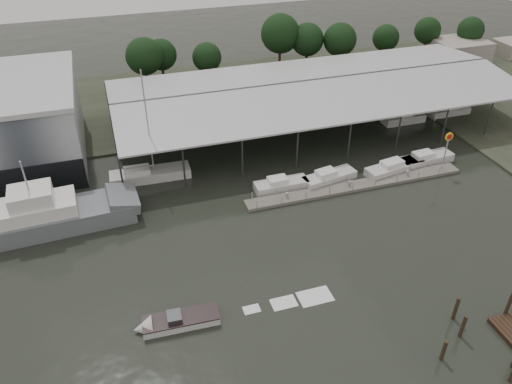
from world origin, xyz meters
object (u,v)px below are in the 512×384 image
object	(u,v)px
white_sailboat	(149,174)
shell_fuel_sign	(447,144)
speedboat_underway	(174,322)
grey_trawler	(49,216)

from	to	relation	value
white_sailboat	shell_fuel_sign	bearing A→B (deg)	-13.11
white_sailboat	speedboat_underway	xyz separation A→B (m)	(-1.15, -24.22, -0.27)
shell_fuel_sign	grey_trawler	distance (m)	47.24
speedboat_underway	shell_fuel_sign	bearing A→B (deg)	-155.62
shell_fuel_sign	white_sailboat	size ratio (longest dim) A/B	0.39
white_sailboat	speedboat_underway	bearing A→B (deg)	-90.81
white_sailboat	speedboat_underway	size ratio (longest dim) A/B	0.78
shell_fuel_sign	grey_trawler	world-z (taller)	grey_trawler
shell_fuel_sign	white_sailboat	distance (m)	37.11
shell_fuel_sign	speedboat_underway	xyz separation A→B (m)	(-36.86, -14.63, -3.53)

